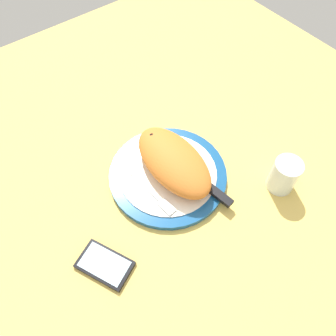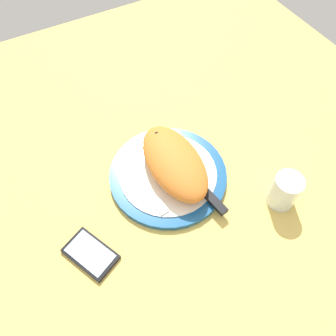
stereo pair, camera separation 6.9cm
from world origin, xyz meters
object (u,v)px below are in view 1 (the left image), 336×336
at_px(smartphone, 105,265).
at_px(water_glass, 283,177).
at_px(knife, 206,186).
at_px(fork, 153,194).
at_px(plate, 168,175).
at_px(calzone, 175,162).

relative_size(smartphone, water_glass, 1.47).
relative_size(knife, smartphone, 1.63).
bearing_deg(fork, plate, 112.01).
relative_size(plate, calzone, 1.20).
height_order(calzone, knife, calzone).
xyz_separation_m(smartphone, water_glass, (0.09, 0.44, 0.03)).
distance_m(fork, knife, 0.13).
relative_size(plate, water_glass, 3.23).
relative_size(fork, smartphone, 1.30).
bearing_deg(knife, fork, -118.65).
xyz_separation_m(calzone, water_glass, (0.18, 0.18, -0.01)).
xyz_separation_m(knife, water_glass, (0.10, 0.15, 0.02)).
height_order(fork, water_glass, water_glass).
bearing_deg(water_glass, fork, -121.12).
bearing_deg(smartphone, fork, 111.21).
distance_m(plate, knife, 0.10).
bearing_deg(plate, knife, 28.67).
bearing_deg(calzone, water_glass, 45.18).
xyz_separation_m(knife, smartphone, (0.01, -0.29, -0.02)).
distance_m(plate, fork, 0.07).
bearing_deg(plate, fork, -67.99).
relative_size(calzone, smartphone, 1.83).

